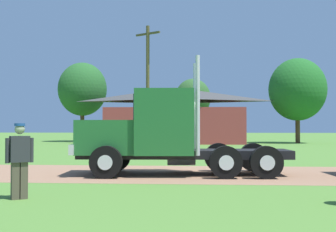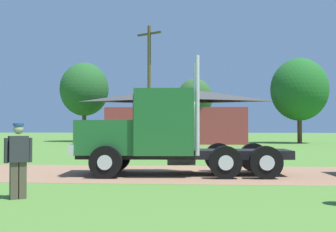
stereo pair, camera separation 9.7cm
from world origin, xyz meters
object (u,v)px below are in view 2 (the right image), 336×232
Objects in this scene: truck_foreground_white at (158,135)px; shed_building at (176,116)px; utility_pole_far at (149,83)px; visitor_standing_near at (18,158)px.

shed_building is (-1.02, 27.30, 1.28)m from truck_foreground_white.
utility_pole_far is at bearing -98.76° from shed_building.
shed_building reaches higher than truck_foreground_white.
shed_building is 9.95m from utility_pole_far.
shed_building is 1.50× the size of utility_pole_far.
truck_foreground_white is 18.24m from utility_pole_far.
truck_foreground_white reaches higher than visitor_standing_near.
visitor_standing_near is at bearing -116.86° from truck_foreground_white.
visitor_standing_near is 0.12× the size of shed_building.
truck_foreground_white is 27.35m from shed_building.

